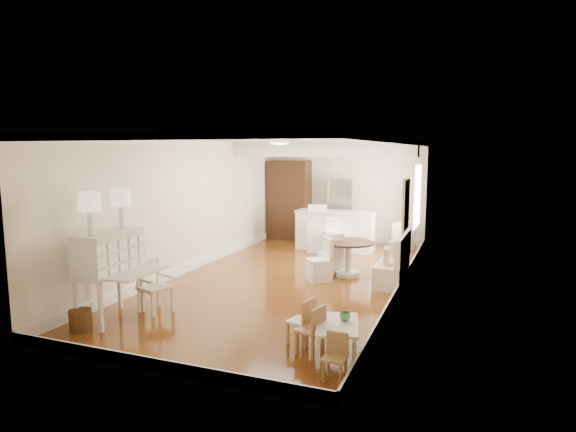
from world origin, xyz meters
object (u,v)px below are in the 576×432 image
Objects in this scene: pantry_cabinet at (289,200)px; dining_table at (348,259)px; fridge at (352,212)px; breakfast_counter at (335,231)px; secretary_bureau at (110,276)px; kids_chair_b at (301,320)px; bar_stool_right at (334,236)px; wicker_basket at (80,320)px; kids_table at (337,339)px; kids_chair_c at (335,357)px; kids_chair_a at (310,329)px; slip_chair_near at (319,259)px; bar_stool_left at (317,229)px; sideboard at (404,236)px; gustavian_armchair at (155,287)px; slip_chair_far at (330,253)px.

dining_table is at bearing -53.11° from pantry_cabinet.
pantry_cabinet is 1.92m from fridge.
secretary_bureau is at bearing -105.87° from breakfast_counter.
kids_chair_b is 0.69× the size of bar_stool_right.
breakfast_counter reaches higher than wicker_basket.
kids_table is 1.58× the size of kids_chair_c.
dining_table reaches higher than kids_chair_a.
slip_chair_near is (-0.94, 3.38, 0.11)m from kids_chair_a.
bar_stool_right reaches higher than kids_chair_c.
secretary_bureau reaches higher than bar_stool_left.
sideboard is (1.70, 0.55, -0.13)m from breakfast_counter.
kids_chair_c is 0.30× the size of fridge.
bar_stool_right reaches higher than kids_chair_b.
sideboard is at bearing 17.97° from breakfast_counter.
breakfast_counter is at bearing 83.58° from bar_stool_right.
secretary_bureau reaches higher than gustavian_armchair.
kids_chair_b is (2.61, -0.37, -0.10)m from gustavian_armchair.
fridge is at bearing 68.64° from bar_stool_right.
pantry_cabinet is at bearing 147.57° from breakfast_counter.
breakfast_counter is at bearing -126.25° from slip_chair_far.
slip_chair_far is 3.13m from sideboard.
kids_chair_c is 7.28m from breakfast_counter.
kids_table is 0.92× the size of bar_stool_right.
kids_table is 0.61m from kids_chair_b.
dining_table is 1.23× the size of slip_chair_far.
breakfast_counter is 0.89× the size of pantry_cabinet.
bar_stool_right is at bearing -152.61° from kids_chair_a.
slip_chair_near is at bearing -96.07° from sideboard.
fridge reaches higher than kids_chair_b.
fridge is 2.25× the size of sideboard.
secretary_bureau is at bearing 80.79° from wicker_basket.
gustavian_armchair is at bearing -88.10° from kids_chair_a.
gustavian_armchair is at bearing -87.33° from pantry_cabinet.
kids_chair_b is at bearing -81.83° from sideboard.
pantry_cabinet is at bearing 21.66° from gustavian_armchair.
kids_chair_b is 7.85m from pantry_cabinet.
slip_chair_far is 1.84m from bar_stool_right.
kids_chair_b is at bearing -126.01° from kids_chair_a.
dining_table is 0.52× the size of breakfast_counter.
bar_stool_right is 0.41× the size of pantry_cabinet.
slip_chair_near reaches higher than gustavian_armchair.
kids_chair_c is at bearing -75.98° from sideboard.
kids_chair_c is at bearing -74.51° from breakfast_counter.
pantry_cabinet reaches higher than kids_chair_c.
kids_chair_c is (3.32, -1.23, -0.15)m from gustavian_armchair.
kids_table is 3.98m from dining_table.
breakfast_counter is 2.57× the size of sideboard.
wicker_basket is at bearing -103.60° from sideboard.
sideboard reaches higher than kids_chair_b.
gustavian_armchair is 1.05× the size of sideboard.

